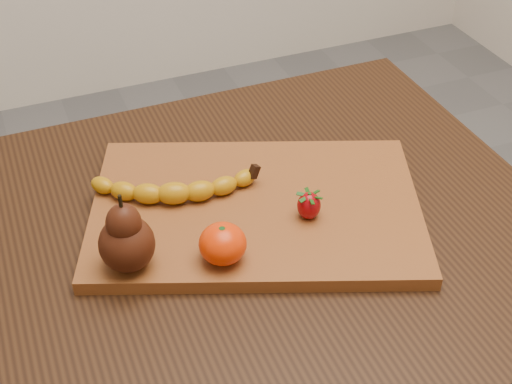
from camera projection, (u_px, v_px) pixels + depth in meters
name	position (u px, v px, depth m)	size (l,w,h in m)	color
table	(197.00, 290.00, 1.01)	(1.00, 0.70, 0.76)	black
cutting_board	(256.00, 209.00, 0.99)	(0.45, 0.30, 0.02)	brown
banana	(174.00, 193.00, 0.97)	(0.20, 0.05, 0.03)	#C18509
pear	(125.00, 232.00, 0.85)	(0.07, 0.07, 0.11)	#40180A
mandarin	(223.00, 244.00, 0.88)	(0.06, 0.06, 0.05)	#F33202
strawberry	(309.00, 205.00, 0.95)	(0.03, 0.03, 0.04)	#940409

